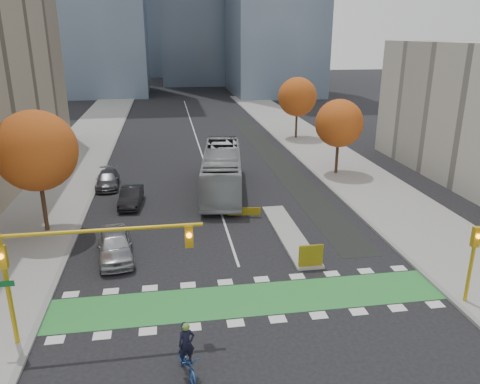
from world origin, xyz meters
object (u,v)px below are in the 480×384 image
object	(u,v)px
tree_east_near	(339,123)
traffic_signal_east	(473,254)
hazard_board	(311,256)
bus	(222,170)
parked_car_c	(108,180)
tree_east_far	(297,97)
parked_car_b	(131,197)
parked_car_a	(115,245)
traffic_signal_west	(69,256)
tree_west	(36,151)
cyclist	(187,358)

from	to	relation	value
tree_east_near	traffic_signal_east	bearing A→B (deg)	-93.81
hazard_board	bus	xyz separation A→B (m)	(-3.29, 14.55, 1.02)
tree_east_near	parked_car_c	xyz separation A→B (m)	(-21.00, -0.66, -4.20)
tree_east_far	parked_car_b	size ratio (longest dim) A/B	1.77
hazard_board	parked_car_a	xyz separation A→B (m)	(-11.07, 3.10, 0.05)
hazard_board	bus	size ratio (longest dim) A/B	0.11
hazard_board	bus	distance (m)	14.95
traffic_signal_east	parked_car_a	distance (m)	19.31
traffic_signal_east	traffic_signal_west	bearing A→B (deg)	-179.99
tree_west	tree_east_far	world-z (taller)	tree_west
tree_east_far	traffic_signal_west	world-z (taller)	tree_east_far
tree_west	tree_east_near	xyz separation A→B (m)	(24.00, 10.00, -0.75)
bus	parked_car_c	xyz separation A→B (m)	(-9.71, 2.59, -1.15)
parked_car_a	parked_car_c	xyz separation A→B (m)	(-1.93, 14.04, -0.18)
parked_car_a	parked_car_b	bearing A→B (deg)	80.47
tree_east_far	traffic_signal_west	size ratio (longest dim) A/B	0.90
hazard_board	tree_east_far	world-z (taller)	tree_east_far
cyclist	parked_car_b	xyz separation A→B (m)	(-3.33, 19.84, -0.07)
tree_east_near	cyclist	world-z (taller)	tree_east_near
traffic_signal_east	parked_car_c	world-z (taller)	traffic_signal_east
hazard_board	tree_east_far	distance (m)	35.13
traffic_signal_east	cyclist	bearing A→B (deg)	-167.83
tree_east_far	parked_car_b	world-z (taller)	tree_east_far
parked_car_a	tree_east_near	bearing A→B (deg)	30.43
tree_east_near	tree_east_far	bearing A→B (deg)	88.21
hazard_board	traffic_signal_west	xyz separation A→B (m)	(-11.93, -4.71, 3.23)
tree_west	traffic_signal_west	size ratio (longest dim) A/B	0.96
tree_east_near	traffic_signal_west	distance (m)	30.08
parked_car_b	hazard_board	bearing A→B (deg)	-44.42
parked_car_a	parked_car_c	bearing A→B (deg)	90.63
hazard_board	tree_west	xyz separation A→B (m)	(-16.00, 7.80, 4.82)
tree_east_far	bus	size ratio (longest dim) A/B	0.59
tree_west	parked_car_c	world-z (taller)	tree_west
tree_east_far	parked_car_c	world-z (taller)	tree_east_far
parked_car_c	traffic_signal_east	bearing A→B (deg)	-50.30
parked_car_c	tree_east_near	bearing A→B (deg)	-0.25
parked_car_a	parked_car_c	size ratio (longest dim) A/B	1.09
cyclist	hazard_board	bearing A→B (deg)	30.70
hazard_board	tree_east_near	xyz separation A→B (m)	(8.00, 17.80, 4.06)
tree_east_near	parked_car_a	bearing A→B (deg)	-142.36
tree_east_far	tree_east_near	bearing A→B (deg)	-91.79
tree_east_far	cyclist	distance (m)	44.65
tree_east_far	parked_car_a	bearing A→B (deg)	-122.51
tree_west	tree_east_near	size ratio (longest dim) A/B	1.16
traffic_signal_east	parked_car_b	distance (m)	24.16
tree_east_far	cyclist	xyz separation A→B (m)	(-15.87, -41.50, -4.46)
parked_car_a	parked_car_c	distance (m)	14.18
traffic_signal_west	traffic_signal_east	size ratio (longest dim) A/B	2.08
traffic_signal_west	hazard_board	bearing A→B (deg)	21.55
bus	parked_car_c	distance (m)	10.12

